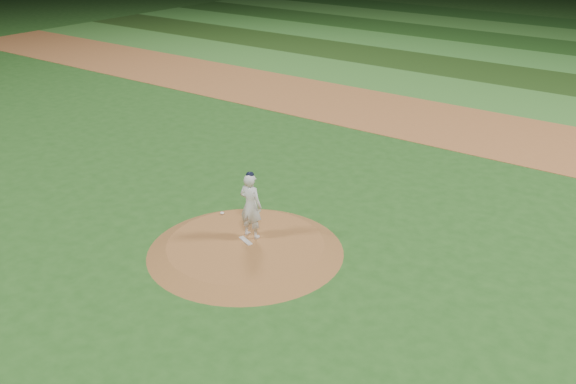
{
  "coord_description": "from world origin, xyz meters",
  "views": [
    {
      "loc": [
        10.3,
        -11.94,
        8.89
      ],
      "look_at": [
        0.0,
        2.0,
        1.1
      ],
      "focal_mm": 40.0,
      "sensor_mm": 36.0,
      "label": 1
    }
  ],
  "objects": [
    {
      "name": "pitchers_mound",
      "position": [
        0.0,
        0.0,
        0.12
      ],
      "size": [
        5.5,
        5.5,
        0.25
      ],
      "primitive_type": "cone",
      "color": "brown",
      "rests_on": "ground"
    },
    {
      "name": "outfield_stripe_3",
      "position": [
        0.0,
        34.5,
        0.01
      ],
      "size": [
        70.0,
        5.0,
        0.02
      ],
      "primitive_type": "cube",
      "color": "#1C4516",
      "rests_on": "ground"
    },
    {
      "name": "outfield_stripe_2",
      "position": [
        0.0,
        29.5,
        0.01
      ],
      "size": [
        70.0,
        5.0,
        0.02
      ],
      "primitive_type": "cube",
      "color": "#377C2D",
      "rests_on": "ground"
    },
    {
      "name": "rosin_bag",
      "position": [
        -1.77,
        1.0,
        0.28
      ],
      "size": [
        0.12,
        0.12,
        0.07
      ],
      "primitive_type": "ellipsoid",
      "color": "silver",
      "rests_on": "pitchers_mound"
    },
    {
      "name": "outfield_stripe_1",
      "position": [
        0.0,
        24.5,
        0.01
      ],
      "size": [
        70.0,
        5.0,
        0.02
      ],
      "primitive_type": "cube",
      "color": "#1F3E14",
      "rests_on": "ground"
    },
    {
      "name": "infield_dirt_band",
      "position": [
        0.0,
        14.0,
        0.01
      ],
      "size": [
        70.0,
        6.0,
        0.02
      ],
      "primitive_type": "cube",
      "color": "#9D5E30",
      "rests_on": "ground"
    },
    {
      "name": "pitching_rubber",
      "position": [
        -0.08,
        0.1,
        0.26
      ],
      "size": [
        0.57,
        0.33,
        0.03
      ],
      "primitive_type": "cube",
      "rotation": [
        0.0,
        0.0,
        -0.37
      ],
      "color": "silver",
      "rests_on": "pitchers_mound"
    },
    {
      "name": "pitcher_on_mound",
      "position": [
        -0.14,
        0.43,
        1.22
      ],
      "size": [
        0.73,
        0.5,
        1.98
      ],
      "color": "silver",
      "rests_on": "pitchers_mound"
    },
    {
      "name": "ground",
      "position": [
        0.0,
        0.0,
        0.0
      ],
      "size": [
        120.0,
        120.0,
        0.0
      ],
      "primitive_type": "plane",
      "color": "#215019",
      "rests_on": "ground"
    },
    {
      "name": "outfield_stripe_0",
      "position": [
        0.0,
        19.5,
        0.01
      ],
      "size": [
        70.0,
        5.0,
        0.02
      ],
      "primitive_type": "cube",
      "color": "#38792C",
      "rests_on": "ground"
    }
  ]
}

